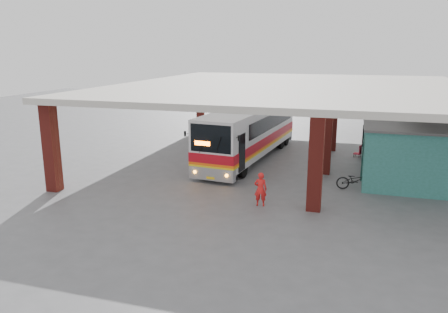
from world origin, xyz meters
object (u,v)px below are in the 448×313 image
pedestrian (261,189)px  motorcycle (356,180)px  coach_bus (250,132)px  red_chair (359,152)px

pedestrian → motorcycle: bearing=-145.0°
coach_bus → motorcycle: size_ratio=6.53×
pedestrian → coach_bus: bearing=-79.9°
coach_bus → red_chair: (6.67, 2.43, -1.38)m
coach_bus → motorcycle: (6.55, -4.63, -1.25)m
coach_bus → pedestrian: size_ratio=7.90×
pedestrian → red_chair: bearing=-118.2°
pedestrian → red_chair: (4.15, 10.67, -0.41)m
coach_bus → motorcycle: coach_bus is taller
coach_bus → pedestrian: (2.53, -8.24, -0.97)m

